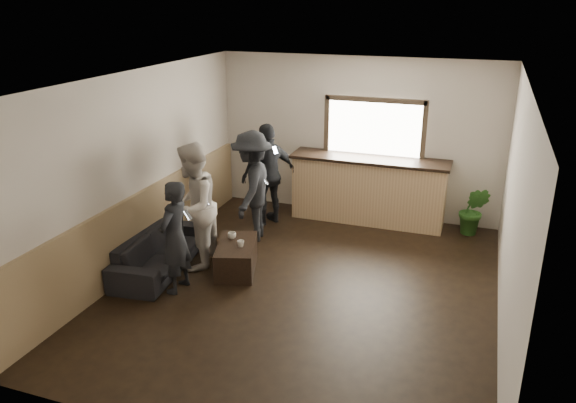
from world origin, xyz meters
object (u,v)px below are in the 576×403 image
at_px(cup_a, 232,236).
at_px(cup_b, 241,244).
at_px(potted_plant, 474,211).
at_px(person_a, 175,237).
at_px(sofa, 159,251).
at_px(person_b, 193,207).
at_px(person_c, 252,187).
at_px(person_d, 269,174).
at_px(coffee_table, 236,257).
at_px(bar_counter, 369,186).

distance_m(cup_a, cup_b, 0.32).
distance_m(potted_plant, person_a, 4.92).
bearing_deg(cup_b, person_a, -131.16).
relative_size(sofa, potted_plant, 2.22).
bearing_deg(person_b, person_a, 1.09).
bearing_deg(person_c, sofa, -39.31).
height_order(cup_b, person_a, person_a).
relative_size(sofa, person_d, 1.06).
relative_size(cup_a, person_a, 0.08).
distance_m(cup_b, person_d, 2.01).
xyz_separation_m(cup_b, person_b, (-0.73, 0.01, 0.46)).
relative_size(coffee_table, person_b, 0.51).
relative_size(cup_b, person_a, 0.06).
height_order(cup_a, potted_plant, potted_plant).
xyz_separation_m(coffee_table, person_a, (-0.51, -0.78, 0.56)).
height_order(potted_plant, person_a, person_a).
distance_m(person_c, person_d, 0.74).
bearing_deg(coffee_table, person_b, -174.50).
relative_size(bar_counter, person_d, 1.54).
distance_m(coffee_table, person_b, 0.95).
height_order(sofa, coffee_table, sofa).
xyz_separation_m(coffee_table, cup_a, (-0.13, 0.14, 0.26)).
relative_size(cup_b, person_b, 0.05).
xyz_separation_m(cup_a, potted_plant, (3.27, 2.35, -0.04)).
distance_m(coffee_table, person_c, 1.34).
bearing_deg(cup_b, coffee_table, 145.49).
xyz_separation_m(cup_a, person_c, (-0.09, 0.99, 0.43)).
distance_m(coffee_table, potted_plant, 4.02).
bearing_deg(cup_a, person_b, -158.01).
bearing_deg(person_d, person_c, 37.97).
distance_m(cup_b, person_c, 1.32).
distance_m(bar_counter, person_a, 3.82).
height_order(cup_b, person_b, person_b).
relative_size(coffee_table, person_c, 0.53).
relative_size(coffee_table, cup_a, 7.87).
xyz_separation_m(sofa, person_a, (0.57, -0.47, 0.50)).
height_order(bar_counter, coffee_table, bar_counter).
bearing_deg(cup_a, coffee_table, -48.26).
distance_m(cup_b, potted_plant, 3.97).
distance_m(bar_counter, sofa, 3.78).
bearing_deg(potted_plant, person_d, -169.58).
height_order(coffee_table, potted_plant, potted_plant).
bearing_deg(person_c, cup_b, 6.53).
height_order(person_a, person_d, person_d).
distance_m(person_a, person_c, 1.94).
bearing_deg(bar_counter, sofa, -130.67).
bearing_deg(sofa, coffee_table, -79.87).
height_order(person_b, person_c, person_b).
xyz_separation_m(sofa, cup_a, (0.95, 0.45, 0.19)).
bearing_deg(sofa, person_c, -36.97).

